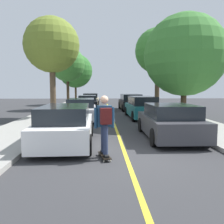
{
  "coord_description": "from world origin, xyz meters",
  "views": [
    {
      "loc": [
        -0.71,
        -6.58,
        2.0
      ],
      "look_at": [
        -0.19,
        5.13,
        0.81
      ],
      "focal_mm": 37.73,
      "sensor_mm": 36.0,
      "label": 1
    }
  ],
  "objects_px": {
    "parked_car_left_near": "(81,110)",
    "parked_car_right_far": "(131,102)",
    "street_tree_left_near": "(67,64)",
    "parked_car_left_far": "(88,103)",
    "street_tree_left_far": "(75,71)",
    "parked_car_right_near": "(142,107)",
    "parked_car_left_farthest": "(91,99)",
    "parked_car_right_nearest": "(170,122)",
    "street_tree_left_nearest": "(52,45)",
    "parked_car_left_nearest": "(66,125)",
    "street_tree_right_nearest": "(185,55)",
    "skateboard": "(104,155)",
    "fire_hydrant": "(179,116)",
    "street_tree_right_near": "(158,51)",
    "skateboarder": "(105,122)"
  },
  "relations": [
    {
      "from": "parked_car_right_near",
      "to": "parked_car_right_far",
      "type": "distance_m",
      "value": 5.97
    },
    {
      "from": "parked_car_right_near",
      "to": "street_tree_left_far",
      "type": "height_order",
      "value": "street_tree_left_far"
    },
    {
      "from": "parked_car_right_far",
      "to": "street_tree_left_far",
      "type": "distance_m",
      "value": 9.87
    },
    {
      "from": "skateboard",
      "to": "skateboarder",
      "type": "xyz_separation_m",
      "value": [
        0.01,
        -0.03,
        0.98
      ]
    },
    {
      "from": "street_tree_left_near",
      "to": "parked_car_left_far",
      "type": "bearing_deg",
      "value": -19.59
    },
    {
      "from": "parked_car_left_nearest",
      "to": "parked_car_left_near",
      "type": "relative_size",
      "value": 0.97
    },
    {
      "from": "street_tree_left_nearest",
      "to": "street_tree_right_near",
      "type": "distance_m",
      "value": 8.6
    },
    {
      "from": "parked_car_right_near",
      "to": "street_tree_left_nearest",
      "type": "height_order",
      "value": "street_tree_left_nearest"
    },
    {
      "from": "street_tree_left_nearest",
      "to": "skateboard",
      "type": "relative_size",
      "value": 7.32
    },
    {
      "from": "parked_car_right_nearest",
      "to": "parked_car_left_nearest",
      "type": "bearing_deg",
      "value": -167.85
    },
    {
      "from": "street_tree_left_near",
      "to": "street_tree_right_nearest",
      "type": "bearing_deg",
      "value": -50.46
    },
    {
      "from": "street_tree_left_far",
      "to": "skateboard",
      "type": "xyz_separation_m",
      "value": [
        3.21,
        -22.31,
        -4.01
      ]
    },
    {
      "from": "parked_car_left_near",
      "to": "parked_car_right_nearest",
      "type": "relative_size",
      "value": 1.05
    },
    {
      "from": "parked_car_left_nearest",
      "to": "street_tree_left_far",
      "type": "xyz_separation_m",
      "value": [
        -1.86,
        20.55,
        3.4
      ]
    },
    {
      "from": "street_tree_left_near",
      "to": "street_tree_right_nearest",
      "type": "relative_size",
      "value": 0.96
    },
    {
      "from": "street_tree_left_nearest",
      "to": "parked_car_right_far",
      "type": "bearing_deg",
      "value": 46.98
    },
    {
      "from": "street_tree_right_nearest",
      "to": "fire_hydrant",
      "type": "relative_size",
      "value": 8.43
    },
    {
      "from": "parked_car_left_near",
      "to": "fire_hydrant",
      "type": "distance_m",
      "value": 5.91
    },
    {
      "from": "street_tree_left_far",
      "to": "fire_hydrant",
      "type": "xyz_separation_m",
      "value": [
        7.34,
        -16.35,
        -3.61
      ]
    },
    {
      "from": "street_tree_right_near",
      "to": "skateboard",
      "type": "xyz_separation_m",
      "value": [
        -4.49,
        -12.65,
        -4.91
      ]
    },
    {
      "from": "parked_car_right_nearest",
      "to": "skateboard",
      "type": "relative_size",
      "value": 4.87
    },
    {
      "from": "street_tree_left_far",
      "to": "parked_car_right_near",
      "type": "bearing_deg",
      "value": -66.08
    },
    {
      "from": "parked_car_left_far",
      "to": "fire_hydrant",
      "type": "distance_m",
      "value": 10.59
    },
    {
      "from": "street_tree_left_near",
      "to": "street_tree_right_near",
      "type": "distance_m",
      "value": 8.31
    },
    {
      "from": "street_tree_left_nearest",
      "to": "skateboarder",
      "type": "bearing_deg",
      "value": -70.05
    },
    {
      "from": "parked_car_right_nearest",
      "to": "street_tree_left_near",
      "type": "distance_m",
      "value": 14.73
    },
    {
      "from": "street_tree_left_far",
      "to": "street_tree_right_nearest",
      "type": "xyz_separation_m",
      "value": [
        7.7,
        -15.97,
        -0.29
      ]
    },
    {
      "from": "parked_car_right_near",
      "to": "street_tree_left_near",
      "type": "bearing_deg",
      "value": 131.8
    },
    {
      "from": "parked_car_right_far",
      "to": "fire_hydrant",
      "type": "relative_size",
      "value": 6.48
    },
    {
      "from": "parked_car_right_far",
      "to": "parked_car_left_farthest",
      "type": "bearing_deg",
      "value": 121.74
    },
    {
      "from": "parked_car_left_nearest",
      "to": "street_tree_right_near",
      "type": "xyz_separation_m",
      "value": [
        5.84,
        10.9,
        4.3
      ]
    },
    {
      "from": "parked_car_right_far",
      "to": "street_tree_right_nearest",
      "type": "height_order",
      "value": "street_tree_right_nearest"
    },
    {
      "from": "street_tree_left_nearest",
      "to": "parked_car_left_nearest",
      "type": "bearing_deg",
      "value": -75.31
    },
    {
      "from": "parked_car_left_near",
      "to": "parked_car_left_far",
      "type": "distance_m",
      "value": 6.88
    },
    {
      "from": "street_tree_left_far",
      "to": "parked_car_left_far",
      "type": "bearing_deg",
      "value": -75.74
    },
    {
      "from": "parked_car_right_near",
      "to": "street_tree_right_nearest",
      "type": "xyz_separation_m",
      "value": [
        1.86,
        -2.79,
        3.08
      ]
    },
    {
      "from": "street_tree_left_far",
      "to": "skateboarder",
      "type": "distance_m",
      "value": 22.77
    },
    {
      "from": "street_tree_left_near",
      "to": "skateboard",
      "type": "height_order",
      "value": "street_tree_left_near"
    },
    {
      "from": "parked_car_right_far",
      "to": "street_tree_left_near",
      "type": "distance_m",
      "value": 6.83
    },
    {
      "from": "parked_car_left_near",
      "to": "parked_car_left_farthest",
      "type": "xyz_separation_m",
      "value": [
        0.0,
        13.42,
        0.03
      ]
    },
    {
      "from": "parked_car_right_far",
      "to": "street_tree_right_nearest",
      "type": "distance_m",
      "value": 9.47
    },
    {
      "from": "parked_car_left_far",
      "to": "street_tree_left_far",
      "type": "relative_size",
      "value": 0.76
    },
    {
      "from": "parked_car_left_far",
      "to": "parked_car_right_near",
      "type": "bearing_deg",
      "value": -55.82
    },
    {
      "from": "parked_car_left_near",
      "to": "street_tree_left_near",
      "type": "distance_m",
      "value": 8.54
    },
    {
      "from": "parked_car_right_nearest",
      "to": "skateboarder",
      "type": "height_order",
      "value": "skateboarder"
    },
    {
      "from": "street_tree_left_near",
      "to": "fire_hydrant",
      "type": "bearing_deg",
      "value": -52.91
    },
    {
      "from": "parked_car_left_near",
      "to": "parked_car_right_far",
      "type": "relative_size",
      "value": 0.98
    },
    {
      "from": "street_tree_right_nearest",
      "to": "skateboard",
      "type": "height_order",
      "value": "street_tree_right_nearest"
    },
    {
      "from": "parked_car_left_near",
      "to": "street_tree_left_far",
      "type": "distance_m",
      "value": 14.71
    },
    {
      "from": "parked_car_left_nearest",
      "to": "street_tree_left_far",
      "type": "relative_size",
      "value": 0.72
    }
  ]
}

